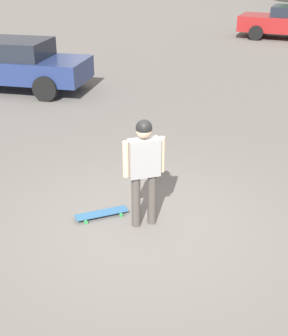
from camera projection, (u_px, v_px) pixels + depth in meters
name	position (u px, v px, depth m)	size (l,w,h in m)	color
ground_plane	(144.00, 224.00, 7.23)	(220.00, 220.00, 0.00)	slate
person	(144.00, 163.00, 6.78)	(0.46, 0.50, 1.70)	#4C4742
skateboard	(102.00, 213.00, 7.39)	(0.74, 0.73, 0.07)	#336693
car_parked_near	(12.00, 64.00, 13.68)	(2.52, 4.75, 1.48)	navy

